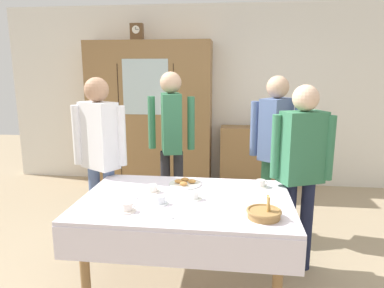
{
  "coord_description": "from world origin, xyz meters",
  "views": [
    {
      "loc": [
        0.37,
        -2.78,
        1.77
      ],
      "look_at": [
        0.0,
        0.2,
        1.12
      ],
      "focal_mm": 32.9,
      "sensor_mm": 36.0,
      "label": 1
    }
  ],
  "objects_px": {
    "wall_cabinet": "(150,115)",
    "mantel_clock": "(137,32)",
    "spoon_far_right": "(169,218)",
    "tea_cup_mid_right": "(160,200)",
    "tea_cup_near_left": "(127,208)",
    "person_near_right_end": "(100,148)",
    "tea_cup_far_right": "(261,184)",
    "spoon_mid_left": "(134,198)",
    "dining_table": "(185,212)",
    "person_behind_table_right": "(171,133)",
    "bread_basket": "(264,213)",
    "tea_cup_back_edge": "(194,196)",
    "bookshelf_low": "(256,158)",
    "person_beside_shelf": "(301,161)",
    "tea_cup_center": "(153,189)",
    "person_by_cabinet": "(275,140)",
    "book_stack": "(258,125)",
    "pastry_plate": "(185,183)"
  },
  "relations": [
    {
      "from": "tea_cup_near_left",
      "to": "person_beside_shelf",
      "type": "distance_m",
      "value": 1.51
    },
    {
      "from": "tea_cup_near_left",
      "to": "spoon_far_right",
      "type": "bearing_deg",
      "value": -14.95
    },
    {
      "from": "tea_cup_center",
      "to": "person_beside_shelf",
      "type": "distance_m",
      "value": 1.28
    },
    {
      "from": "bookshelf_low",
      "to": "tea_cup_near_left",
      "type": "bearing_deg",
      "value": -110.37
    },
    {
      "from": "spoon_far_right",
      "to": "person_near_right_end",
      "type": "relative_size",
      "value": 0.07
    },
    {
      "from": "mantel_clock",
      "to": "spoon_mid_left",
      "type": "bearing_deg",
      "value": -75.82
    },
    {
      "from": "mantel_clock",
      "to": "pastry_plate",
      "type": "xyz_separation_m",
      "value": [
        1.01,
        -2.23,
        -1.5
      ]
    },
    {
      "from": "dining_table",
      "to": "tea_cup_back_edge",
      "type": "xyz_separation_m",
      "value": [
        0.06,
        0.02,
        0.13
      ]
    },
    {
      "from": "tea_cup_far_right",
      "to": "person_by_cabinet",
      "type": "relative_size",
      "value": 0.08
    },
    {
      "from": "spoon_mid_left",
      "to": "tea_cup_mid_right",
      "type": "bearing_deg",
      "value": -22.07
    },
    {
      "from": "tea_cup_mid_right",
      "to": "spoon_far_right",
      "type": "relative_size",
      "value": 1.09
    },
    {
      "from": "spoon_far_right",
      "to": "bread_basket",
      "type": "bearing_deg",
      "value": 7.94
    },
    {
      "from": "tea_cup_near_left",
      "to": "bread_basket",
      "type": "bearing_deg",
      "value": 0.28
    },
    {
      "from": "tea_cup_near_left",
      "to": "person_by_cabinet",
      "type": "relative_size",
      "value": 0.08
    },
    {
      "from": "spoon_far_right",
      "to": "person_beside_shelf",
      "type": "xyz_separation_m",
      "value": [
        1.0,
        0.8,
        0.22
      ]
    },
    {
      "from": "bookshelf_low",
      "to": "tea_cup_mid_right",
      "type": "height_order",
      "value": "bookshelf_low"
    },
    {
      "from": "mantel_clock",
      "to": "person_beside_shelf",
      "type": "bearing_deg",
      "value": -47.0
    },
    {
      "from": "mantel_clock",
      "to": "tea_cup_mid_right",
      "type": "height_order",
      "value": "mantel_clock"
    },
    {
      "from": "wall_cabinet",
      "to": "pastry_plate",
      "type": "xyz_separation_m",
      "value": [
        0.85,
        -2.23,
        -0.29
      ]
    },
    {
      "from": "dining_table",
      "to": "spoon_mid_left",
      "type": "distance_m",
      "value": 0.42
    },
    {
      "from": "dining_table",
      "to": "book_stack",
      "type": "xyz_separation_m",
      "value": [
        0.7,
        2.64,
        0.28
      ]
    },
    {
      "from": "tea_cup_near_left",
      "to": "wall_cabinet",
      "type": "bearing_deg",
      "value": 100.32
    },
    {
      "from": "wall_cabinet",
      "to": "mantel_clock",
      "type": "height_order",
      "value": "mantel_clock"
    },
    {
      "from": "person_near_right_end",
      "to": "pastry_plate",
      "type": "bearing_deg",
      "value": -14.56
    },
    {
      "from": "wall_cabinet",
      "to": "person_by_cabinet",
      "type": "xyz_separation_m",
      "value": [
        1.69,
        -1.47,
        -0.04
      ]
    },
    {
      "from": "tea_cup_mid_right",
      "to": "tea_cup_near_left",
      "type": "bearing_deg",
      "value": -141.0
    },
    {
      "from": "dining_table",
      "to": "bookshelf_low",
      "type": "bearing_deg",
      "value": 75.09
    },
    {
      "from": "mantel_clock",
      "to": "tea_cup_center",
      "type": "xyz_separation_m",
      "value": [
        0.77,
        -2.45,
        -1.48
      ]
    },
    {
      "from": "spoon_mid_left",
      "to": "person_beside_shelf",
      "type": "bearing_deg",
      "value": 18.71
    },
    {
      "from": "mantel_clock",
      "to": "spoon_far_right",
      "type": "distance_m",
      "value": 3.46
    },
    {
      "from": "wall_cabinet",
      "to": "spoon_far_right",
      "type": "distance_m",
      "value": 3.08
    },
    {
      "from": "dining_table",
      "to": "book_stack",
      "type": "relative_size",
      "value": 7.54
    },
    {
      "from": "bookshelf_low",
      "to": "tea_cup_center",
      "type": "bearing_deg",
      "value": -111.67
    },
    {
      "from": "spoon_mid_left",
      "to": "person_behind_table_right",
      "type": "relative_size",
      "value": 0.07
    },
    {
      "from": "bookshelf_low",
      "to": "book_stack",
      "type": "relative_size",
      "value": 4.95
    },
    {
      "from": "person_behind_table_right",
      "to": "person_beside_shelf",
      "type": "relative_size",
      "value": 1.06
    },
    {
      "from": "tea_cup_far_right",
      "to": "wall_cabinet",
      "type": "bearing_deg",
      "value": 124.18
    },
    {
      "from": "wall_cabinet",
      "to": "spoon_mid_left",
      "type": "height_order",
      "value": "wall_cabinet"
    },
    {
      "from": "dining_table",
      "to": "book_stack",
      "type": "height_order",
      "value": "book_stack"
    },
    {
      "from": "bookshelf_low",
      "to": "tea_cup_near_left",
      "type": "distance_m",
      "value": 3.13
    },
    {
      "from": "wall_cabinet",
      "to": "tea_cup_back_edge",
      "type": "relative_size",
      "value": 16.65
    },
    {
      "from": "spoon_far_right",
      "to": "tea_cup_far_right",
      "type": "bearing_deg",
      "value": 48.04
    },
    {
      "from": "tea_cup_center",
      "to": "person_near_right_end",
      "type": "relative_size",
      "value": 0.08
    },
    {
      "from": "mantel_clock",
      "to": "tea_cup_far_right",
      "type": "distance_m",
      "value": 3.14
    },
    {
      "from": "wall_cabinet",
      "to": "person_beside_shelf",
      "type": "bearing_deg",
      "value": -49.42
    },
    {
      "from": "wall_cabinet",
      "to": "person_behind_table_right",
      "type": "distance_m",
      "value": 1.47
    },
    {
      "from": "bread_basket",
      "to": "person_by_cabinet",
      "type": "height_order",
      "value": "person_by_cabinet"
    },
    {
      "from": "person_near_right_end",
      "to": "dining_table",
      "type": "bearing_deg",
      "value": -32.71
    },
    {
      "from": "tea_cup_near_left",
      "to": "bread_basket",
      "type": "xyz_separation_m",
      "value": [
        0.96,
        0.0,
        0.01
      ]
    },
    {
      "from": "wall_cabinet",
      "to": "pastry_plate",
      "type": "bearing_deg",
      "value": -69.2
    }
  ]
}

